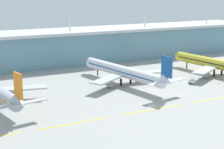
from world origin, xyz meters
TOP-DOWN VIEW (x-y plane):
  - ground_plane at (0.00, 0.00)m, footprint 600.00×600.00m
  - terminal_building at (-0.00, 102.35)m, footprint 288.00×34.00m
  - airliner_middle at (6.56, 37.45)m, footprint 48.09×69.79m
  - airliner_far at (62.97, 31.18)m, footprint 48.41×67.11m
  - taxiway_stripe_mid_west at (-37.00, -4.32)m, footprint 28.00×0.70m
  - taxiway_stripe_centre at (-3.00, -4.32)m, footprint 28.00×0.70m
  - taxiway_stripe_mid_east at (31.00, -4.32)m, footprint 28.00×0.70m
  - baggage_cart at (38.33, 22.13)m, footprint 2.72×3.92m
  - safety_cone_right_wingtip at (50.79, 14.92)m, footprint 0.56×0.56m

SIDE VIEW (x-z plane):
  - ground_plane at x=0.00m, z-range 0.00..0.00m
  - taxiway_stripe_mid_west at x=-37.00m, z-range 0.00..0.04m
  - taxiway_stripe_centre at x=-3.00m, z-range 0.00..0.04m
  - taxiway_stripe_mid_east at x=31.00m, z-range 0.00..0.04m
  - safety_cone_right_wingtip at x=50.79m, z-range 0.00..0.70m
  - baggage_cart at x=38.33m, z-range 0.02..2.50m
  - airliner_far at x=62.97m, z-range -3.00..15.90m
  - airliner_middle at x=6.56m, z-range -2.99..15.91m
  - terminal_building at x=0.00m, z-range -4.30..26.62m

